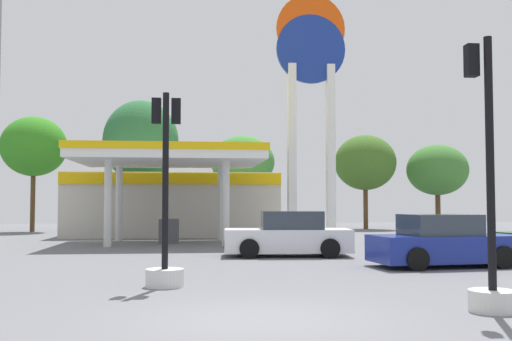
% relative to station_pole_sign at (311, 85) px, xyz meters
% --- Properties ---
extents(ground_plane, '(90.00, 90.00, 0.00)m').
position_rel_station_pole_sign_xyz_m(ground_plane, '(-4.99, -20.29, -7.82)').
color(ground_plane, slate).
rests_on(ground_plane, ground).
extents(gas_station, '(11.46, 13.98, 4.28)m').
position_rel_station_pole_sign_xyz_m(gas_station, '(-7.03, 3.93, -5.81)').
color(gas_station, beige).
rests_on(gas_station, ground).
extents(station_pole_sign, '(3.54, 0.56, 12.50)m').
position_rel_station_pole_sign_xyz_m(station_pole_sign, '(0.00, 0.00, 0.00)').
color(station_pole_sign, white).
rests_on(station_pole_sign, ground).
extents(car_0, '(4.45, 2.21, 1.55)m').
position_rel_station_pole_sign_xyz_m(car_0, '(-2.71, -9.23, -7.12)').
color(car_0, black).
rests_on(car_0, ground).
extents(car_2, '(4.37, 2.26, 1.51)m').
position_rel_station_pole_sign_xyz_m(car_2, '(1.22, -13.10, -7.14)').
color(car_2, black).
rests_on(car_2, ground).
extents(traffic_signal_0, '(0.84, 0.84, 4.30)m').
position_rel_station_pole_sign_xyz_m(traffic_signal_0, '(-6.62, -16.40, -6.64)').
color(traffic_signal_0, silver).
rests_on(traffic_signal_0, ground).
extents(traffic_signal_2, '(0.81, 0.81, 4.72)m').
position_rel_station_pole_sign_xyz_m(traffic_signal_2, '(-0.98, -20.09, -6.68)').
color(traffic_signal_2, silver).
rests_on(traffic_signal_2, ground).
extents(tree_1, '(4.12, 4.12, 7.33)m').
position_rel_station_pole_sign_xyz_m(tree_1, '(-16.01, 9.69, -2.42)').
color(tree_1, brown).
rests_on(tree_1, ground).
extents(tree_2, '(4.78, 4.78, 8.37)m').
position_rel_station_pole_sign_xyz_m(tree_2, '(-9.23, 9.03, -2.07)').
color(tree_2, brown).
rests_on(tree_2, ground).
extents(tree_3, '(4.35, 4.35, 6.40)m').
position_rel_station_pole_sign_xyz_m(tree_3, '(-2.52, 11.02, -3.23)').
color(tree_3, brown).
rests_on(tree_3, ground).
extents(tree_4, '(4.29, 4.29, 6.57)m').
position_rel_station_pole_sign_xyz_m(tree_4, '(6.10, 11.16, -3.19)').
color(tree_4, brown).
rests_on(tree_4, ground).
extents(tree_5, '(4.32, 4.32, 5.97)m').
position_rel_station_pole_sign_xyz_m(tree_5, '(11.40, 11.28, -3.67)').
color(tree_5, brown).
rests_on(tree_5, ground).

